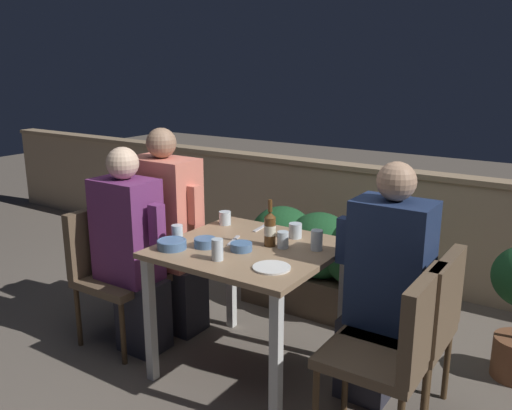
% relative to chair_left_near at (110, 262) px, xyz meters
% --- Properties ---
extents(ground_plane, '(16.00, 16.00, 0.00)m').
position_rel_chair_left_near_xyz_m(ground_plane, '(0.95, 0.16, -0.51)').
color(ground_plane, '#665B51').
extents(parapet_wall, '(9.00, 0.18, 0.92)m').
position_rel_chair_left_near_xyz_m(parapet_wall, '(0.95, 1.88, -0.05)').
color(parapet_wall, tan).
rests_on(parapet_wall, ground_plane).
extents(dining_table, '(0.91, 0.85, 0.75)m').
position_rel_chair_left_near_xyz_m(dining_table, '(0.95, 0.16, 0.13)').
color(dining_table, '#937556').
rests_on(dining_table, ground_plane).
extents(planter_hedge, '(1.09, 0.47, 0.72)m').
position_rel_chair_left_near_xyz_m(planter_hedge, '(0.91, 1.07, -0.11)').
color(planter_hedge, brown).
rests_on(planter_hedge, ground_plane).
extents(chair_left_near, '(0.46, 0.45, 0.85)m').
position_rel_chair_left_near_xyz_m(chair_left_near, '(0.00, 0.00, 0.00)').
color(chair_left_near, brown).
rests_on(chair_left_near, ground_plane).
extents(person_purple_stripe, '(0.47, 0.26, 1.25)m').
position_rel_chair_left_near_xyz_m(person_purple_stripe, '(0.20, -0.00, 0.12)').
color(person_purple_stripe, '#282833').
rests_on(person_purple_stripe, ground_plane).
extents(chair_left_far, '(0.46, 0.45, 0.85)m').
position_rel_chair_left_near_xyz_m(chair_left_far, '(0.00, 0.32, 0.00)').
color(chair_left_far, brown).
rests_on(chair_left_far, ground_plane).
extents(person_coral_top, '(0.51, 0.26, 1.33)m').
position_rel_chair_left_near_xyz_m(person_coral_top, '(0.20, 0.32, 0.15)').
color(person_coral_top, '#282833').
rests_on(person_coral_top, ground_plane).
extents(chair_right_near, '(0.46, 0.45, 0.85)m').
position_rel_chair_left_near_xyz_m(chair_right_near, '(1.84, 0.01, 0.00)').
color(chair_right_near, brown).
rests_on(chair_right_near, ground_plane).
extents(chair_right_far, '(0.46, 0.45, 0.85)m').
position_rel_chair_left_near_xyz_m(chair_right_far, '(1.86, 0.30, 0.00)').
color(chair_right_far, brown).
rests_on(chair_right_far, ground_plane).
extents(person_navy_jumper, '(0.48, 0.26, 1.28)m').
position_rel_chair_left_near_xyz_m(person_navy_jumper, '(1.66, 0.30, 0.13)').
color(person_navy_jumper, '#282833').
rests_on(person_navy_jumper, ground_plane).
extents(beer_bottle, '(0.06, 0.06, 0.26)m').
position_rel_chair_left_near_xyz_m(beer_bottle, '(1.03, 0.23, 0.34)').
color(beer_bottle, brown).
rests_on(beer_bottle, dining_table).
extents(plate_0, '(0.19, 0.19, 0.01)m').
position_rel_chair_left_near_xyz_m(plate_0, '(1.22, -0.05, 0.24)').
color(plate_0, white).
rests_on(plate_0, dining_table).
extents(bowl_0, '(0.16, 0.16, 0.05)m').
position_rel_chair_left_near_xyz_m(bowl_0, '(0.62, -0.10, 0.27)').
color(bowl_0, '#4C709E').
rests_on(bowl_0, dining_table).
extents(bowl_1, '(0.12, 0.12, 0.04)m').
position_rel_chair_left_near_xyz_m(bowl_1, '(0.95, 0.08, 0.26)').
color(bowl_1, '#4C709E').
rests_on(bowl_1, dining_table).
extents(bowl_2, '(0.12, 0.12, 0.05)m').
position_rel_chair_left_near_xyz_m(bowl_2, '(0.75, 0.02, 0.27)').
color(bowl_2, '#4C709E').
rests_on(bowl_2, dining_table).
extents(glass_cup_0, '(0.06, 0.06, 0.09)m').
position_rel_chair_left_near_xyz_m(glass_cup_0, '(1.11, 0.24, 0.28)').
color(glass_cup_0, silver).
rests_on(glass_cup_0, dining_table).
extents(glass_cup_1, '(0.06, 0.06, 0.11)m').
position_rel_chair_left_near_xyz_m(glass_cup_1, '(1.28, 0.31, 0.29)').
color(glass_cup_1, silver).
rests_on(glass_cup_1, dining_table).
extents(glass_cup_2, '(0.07, 0.07, 0.08)m').
position_rel_chair_left_near_xyz_m(glass_cup_2, '(0.59, 0.42, 0.28)').
color(glass_cup_2, silver).
rests_on(glass_cup_2, dining_table).
extents(glass_cup_3, '(0.08, 0.08, 0.09)m').
position_rel_chair_left_near_xyz_m(glass_cup_3, '(1.08, 0.43, 0.28)').
color(glass_cup_3, silver).
rests_on(glass_cup_3, dining_table).
extents(glass_cup_4, '(0.06, 0.06, 0.11)m').
position_rel_chair_left_near_xyz_m(glass_cup_4, '(0.93, -0.10, 0.29)').
color(glass_cup_4, silver).
rests_on(glass_cup_4, dining_table).
extents(glass_cup_5, '(0.06, 0.06, 0.09)m').
position_rel_chair_left_near_xyz_m(glass_cup_5, '(0.56, 0.02, 0.28)').
color(glass_cup_5, silver).
rests_on(glass_cup_5, dining_table).
extents(fork_0, '(0.07, 0.17, 0.01)m').
position_rel_chair_left_near_xyz_m(fork_0, '(0.82, 0.19, 0.24)').
color(fork_0, silver).
rests_on(fork_0, dining_table).
extents(fork_1, '(0.04, 0.17, 0.01)m').
position_rel_chair_left_near_xyz_m(fork_1, '(0.82, 0.47, 0.24)').
color(fork_1, silver).
rests_on(fork_1, dining_table).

